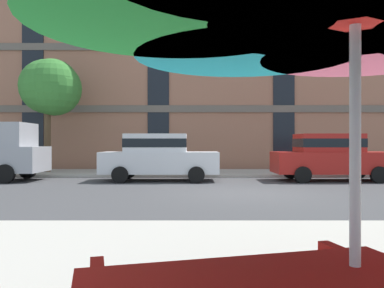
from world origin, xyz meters
The scene contains 6 objects.
ground_plane centered at (0.00, 0.00, 0.00)m, with size 120.00×120.00×0.00m, color #424244.
sidewalk_far centered at (0.00, 6.80, 0.06)m, with size 56.00×3.60×0.12m, color #B2ADA3.
apartment_building centered at (0.00, 14.99, 6.40)m, with size 38.83×12.08×12.80m.
sedan_white centered at (-2.76, 3.70, 0.95)m, with size 4.40×1.98×1.78m.
sedan_red centered at (3.77, 3.70, 0.95)m, with size 4.40×1.98×1.78m.
street_tree_left centered at (-8.00, 6.85, 4.01)m, with size 2.84×2.56×5.30m.
Camera 1 is at (-1.50, -11.10, 1.43)m, focal length 36.47 mm.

